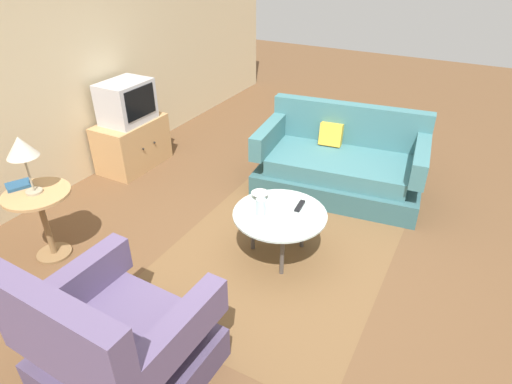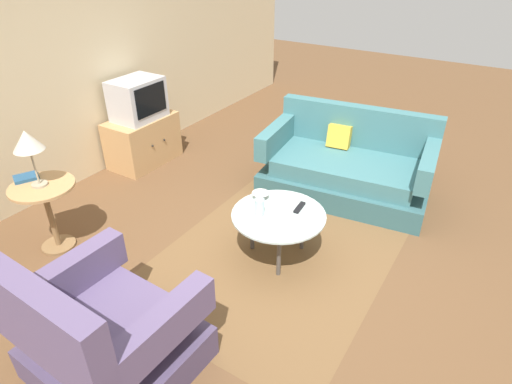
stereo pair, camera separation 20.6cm
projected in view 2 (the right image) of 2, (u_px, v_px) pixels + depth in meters
ground_plane at (264, 259)px, 3.75m from camera, size 16.00×16.00×0.00m
back_wall at (41, 63)px, 4.22m from camera, size 9.00×0.12×2.70m
area_rug at (277, 255)px, 3.80m from camera, size 2.40×1.81×0.00m
armchair at (105, 337)px, 2.63m from camera, size 0.90×0.98×0.96m
couch at (347, 168)px, 4.60m from camera, size 1.13×1.81×0.87m
coffee_table at (279, 218)px, 3.59m from camera, size 0.79×0.79×0.44m
side_table at (47, 203)px, 3.67m from camera, size 0.53×0.53×0.64m
tv_stand at (143, 140)px, 5.22m from camera, size 0.83×0.52×0.57m
television at (138, 99)px, 4.95m from camera, size 0.57×0.43×0.46m
table_lamp at (27, 142)px, 3.38m from camera, size 0.24×0.24×0.49m
vase at (259, 204)px, 3.52m from camera, size 0.08×0.08×0.21m
mug at (278, 209)px, 3.57m from camera, size 0.12×0.08×0.08m
bowl at (260, 196)px, 3.77m from camera, size 0.15×0.15×0.06m
tv_remote_dark at (300, 207)px, 3.64m from camera, size 0.18×0.06×0.02m
book at (26, 177)px, 3.67m from camera, size 0.24×0.21×0.03m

